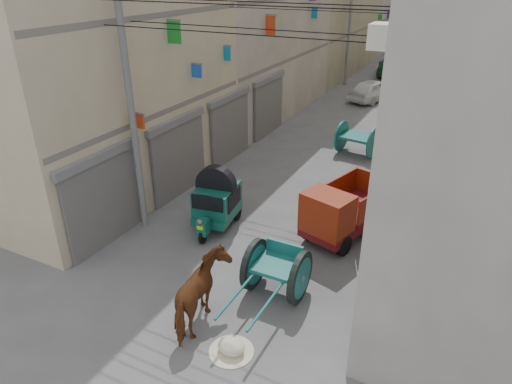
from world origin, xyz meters
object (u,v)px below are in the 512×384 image
Objects in this scene: auto_rickshaw at (217,199)px; distant_car_green at (389,67)px; horse at (202,295)px; distant_car_grey at (434,79)px; second_cart at (357,139)px; tonga_cart at (276,270)px; distant_car_white at (373,90)px; feed_sack at (231,346)px; mini_truck at (340,214)px.

distant_car_green is at bearing 81.42° from auto_rickshaw.
distant_car_grey is (1.56, 26.85, -0.20)m from horse.
second_cart is 12.21m from horse.
distant_car_grey reaches higher than distant_car_green.
auto_rickshaw is 0.59× the size of distant_car_grey.
tonga_cart reaches higher than distant_car_white.
auto_rickshaw is at bearing 80.01° from distant_car_green.
second_cart is at bearing 87.53° from distant_car_green.
horse is at bearing 84.00° from distant_car_green.
feed_sack is 0.15× the size of distant_car_green.
distant_car_white is 0.91× the size of distant_car_green.
tonga_cart is 4.87× the size of feed_sack.
auto_rickshaw is 4.58m from horse.
auto_rickshaw reaches higher than distant_car_grey.
mini_truck is 1.71× the size of horse.
distant_car_white is at bearing 84.97° from distant_car_green.
auto_rickshaw is at bearing 124.15° from feed_sack.
auto_rickshaw is at bearing -149.10° from mini_truck.
distant_car_grey reaches higher than feed_sack.
feed_sack is at bearing -90.38° from tonga_cart.
distant_car_white is at bearing 108.57° from second_cart.
tonga_cart is at bearing 86.40° from distant_car_green.
auto_rickshaw reaches higher than distant_car_green.
tonga_cart is 0.77× the size of distant_car_grey.
tonga_cart is at bearing -77.74° from distant_car_grey.
horse is at bearing -79.91° from distant_car_grey.
horse is at bearing -92.03° from mini_truck.
distant_car_green is at bearing 115.12° from mini_truck.
mini_truck reaches higher than horse.
horse is (2.07, -4.08, -0.08)m from auto_rickshaw.
auto_rickshaw is 17.61m from distant_car_white.
feed_sack is at bearing -64.45° from auto_rickshaw.
distant_car_white is (-3.07, 16.63, -0.19)m from mini_truck.
tonga_cart is 2.09m from horse.
distant_car_white is at bearing -106.23° from distant_car_grey.
second_cart reaches higher than tonga_cart.
horse is 0.52× the size of distant_car_white.
feed_sack is (-0.03, -2.28, -0.55)m from tonga_cart.
second_cart is 12.72m from feed_sack.
horse reaches higher than second_cart.
horse is at bearing -71.67° from auto_rickshaw.
distant_car_green is at bearing 95.88° from feed_sack.
second_cart is 0.46× the size of distant_car_white.
mini_truck reaches higher than distant_car_green.
distant_car_green is (-0.70, 8.02, -0.04)m from distant_car_white.
tonga_cart is at bearing 89.29° from feed_sack.
distant_car_green is (-3.77, 24.65, -0.23)m from mini_truck.
horse is (-1.68, -5.05, -0.01)m from mini_truck.
second_cart is 9.61m from distant_car_white.
feed_sack is 30.35m from distant_car_green.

